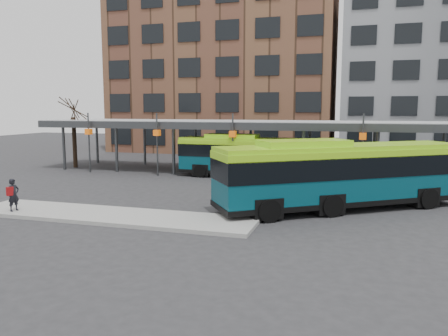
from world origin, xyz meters
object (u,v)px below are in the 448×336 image
at_px(tree, 74,140).
at_px(bus_rear, 257,155).
at_px(bus_front, 340,173).
at_px(pedestrian, 13,195).

xyz_separation_m(tree, bus_rear, (16.54, -1.16, -0.75)).
bearing_deg(bus_front, pedestrian, 166.23).
bearing_deg(bus_rear, pedestrian, -120.11).
distance_m(bus_front, bus_rear, 10.96).
bearing_deg(pedestrian, bus_front, -55.72).
distance_m(tree, pedestrian, 17.65).
relative_size(tree, bus_front, 0.45).
distance_m(bus_front, pedestrian, 16.20).
xyz_separation_m(bus_rear, pedestrian, (-8.85, -14.65, -0.70)).
distance_m(bus_rear, pedestrian, 17.13).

